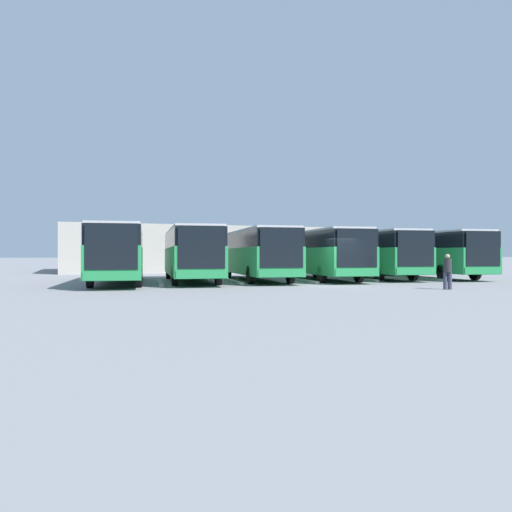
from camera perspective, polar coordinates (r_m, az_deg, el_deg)
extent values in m
plane|color=gray|center=(26.77, 8.77, -3.33)|extent=(600.00, 600.00, 0.00)
cube|color=#238447|center=(37.33, 18.89, -0.44)|extent=(4.12, 12.39, 1.60)
cube|color=black|center=(37.34, 18.89, 1.54)|extent=(4.06, 12.21, 0.98)
cube|color=black|center=(32.29, 24.54, 0.78)|extent=(2.27, 0.33, 2.08)
cube|color=#238447|center=(32.29, 24.55, -1.56)|extent=(2.46, 0.37, 0.40)
cube|color=silver|center=(37.36, 18.89, 2.38)|extent=(3.96, 11.90, 0.12)
cylinder|color=black|center=(34.85, 23.74, -1.70)|extent=(0.43, 1.05, 1.02)
cylinder|color=black|center=(33.54, 20.57, -1.77)|extent=(0.43, 1.05, 1.02)
cylinder|color=black|center=(41.17, 17.52, -1.42)|extent=(0.43, 1.05, 1.02)
cylinder|color=black|center=(40.07, 14.67, -1.46)|extent=(0.43, 1.05, 1.02)
cube|color=#9E9E99|center=(34.62, 18.05, -2.43)|extent=(0.99, 5.88, 0.15)
cube|color=#238447|center=(35.44, 12.83, -0.47)|extent=(4.12, 12.39, 1.60)
cube|color=black|center=(35.45, 12.83, 1.61)|extent=(4.06, 12.21, 0.98)
cube|color=black|center=(30.05, 17.82, 0.84)|extent=(2.27, 0.33, 2.08)
cube|color=#238447|center=(30.06, 17.82, -1.68)|extent=(2.46, 0.37, 0.40)
cube|color=silver|center=(35.47, 12.83, 2.50)|extent=(3.96, 11.90, 0.12)
cylinder|color=black|center=(32.66, 17.49, -1.82)|extent=(0.43, 1.05, 1.02)
cylinder|color=black|center=(31.57, 13.88, -1.89)|extent=(0.43, 1.05, 1.02)
cylinder|color=black|center=(39.36, 11.99, -1.49)|extent=(0.43, 1.05, 1.02)
cylinder|color=black|center=(38.46, 8.87, -1.53)|extent=(0.43, 1.05, 1.02)
cube|color=#9E9E99|center=(32.81, 11.44, -2.57)|extent=(0.99, 5.88, 0.15)
cube|color=#238447|center=(32.85, 7.15, -0.51)|extent=(4.12, 12.39, 1.60)
cube|color=black|center=(32.86, 7.16, 1.74)|extent=(4.06, 12.21, 0.98)
cube|color=black|center=(27.19, 11.49, 0.92)|extent=(2.27, 0.33, 2.08)
cube|color=#238447|center=(27.20, 11.49, -1.86)|extent=(2.46, 0.37, 0.40)
cube|color=silver|center=(32.88, 7.16, 2.69)|extent=(3.96, 11.90, 0.12)
cylinder|color=black|center=(29.80, 11.69, -2.00)|extent=(0.43, 1.05, 1.02)
cylinder|color=black|center=(28.93, 7.53, -2.06)|extent=(0.43, 1.05, 1.02)
cylinder|color=black|center=(36.80, 6.86, -1.60)|extent=(0.43, 1.05, 1.02)
cylinder|color=black|center=(36.10, 3.42, -1.63)|extent=(0.43, 1.05, 1.02)
cube|color=#9E9E99|center=(30.32, 5.16, -2.78)|extent=(0.99, 5.88, 0.15)
cube|color=#238447|center=(31.49, 0.00, -0.54)|extent=(4.12, 12.39, 1.60)
cube|color=black|center=(31.51, 0.00, 1.81)|extent=(4.06, 12.21, 0.98)
cube|color=black|center=(25.58, 2.96, 0.97)|extent=(2.27, 0.33, 2.08)
cube|color=#238447|center=(25.59, 2.97, -1.99)|extent=(2.46, 0.37, 0.40)
cube|color=silver|center=(31.53, 0.00, 2.81)|extent=(3.96, 11.90, 0.12)
cylinder|color=black|center=(28.15, 3.95, -2.12)|extent=(0.43, 1.05, 1.02)
cylinder|color=black|center=(27.59, -0.63, -2.17)|extent=(0.43, 1.05, 1.02)
cylinder|color=black|center=(35.44, 0.49, -1.66)|extent=(0.43, 1.05, 1.02)
cylinder|color=black|center=(34.99, -3.18, -1.69)|extent=(0.43, 1.05, 1.02)
cube|color=#9E9E99|center=(29.13, -2.70, -2.90)|extent=(0.99, 5.88, 0.15)
cube|color=#238447|center=(30.25, -7.50, -0.57)|extent=(4.12, 12.39, 1.60)
cube|color=black|center=(30.26, -7.50, 1.88)|extent=(4.06, 12.21, 0.98)
cube|color=black|center=(24.19, -6.23, 1.02)|extent=(2.27, 0.33, 2.08)
cube|color=#238447|center=(24.20, -6.23, -2.11)|extent=(2.46, 0.37, 0.40)
cube|color=silver|center=(30.28, -7.50, 2.92)|extent=(3.96, 11.90, 0.12)
cylinder|color=black|center=(26.66, -4.32, -2.25)|extent=(0.43, 1.05, 1.02)
cylinder|color=black|center=(26.43, -9.27, -2.27)|extent=(0.43, 1.05, 1.02)
cylinder|color=black|center=(34.13, -6.13, -1.73)|extent=(0.43, 1.05, 1.02)
cylinder|color=black|center=(33.95, -9.99, -1.74)|extent=(0.43, 1.05, 1.02)
cube|color=#9E9E99|center=(28.11, -10.92, -3.01)|extent=(0.99, 5.88, 0.15)
cube|color=#238447|center=(29.15, -15.43, -0.59)|extent=(4.12, 12.39, 1.60)
cube|color=black|center=(29.16, -15.43, 1.94)|extent=(4.06, 12.21, 0.98)
cube|color=black|center=(23.07, -16.19, 1.06)|extent=(2.27, 0.33, 2.08)
cube|color=#238447|center=(23.08, -16.19, -2.22)|extent=(2.46, 0.37, 0.40)
cube|color=silver|center=(29.19, -15.43, 3.02)|extent=(3.96, 11.90, 0.12)
cylinder|color=black|center=(25.37, -13.26, -2.37)|extent=(0.43, 1.05, 1.02)
cylinder|color=black|center=(25.50, -18.44, -2.36)|extent=(0.43, 1.05, 1.02)
cylinder|color=black|center=(32.90, -13.10, -1.80)|extent=(0.43, 1.05, 1.02)
cylinder|color=black|center=(33.00, -17.09, -1.80)|extent=(0.43, 1.05, 1.02)
cylinder|color=#38384C|center=(24.90, 21.28, -2.67)|extent=(0.26, 0.26, 0.80)
cylinder|color=#38384C|center=(24.88, 20.82, -2.68)|extent=(0.26, 0.26, 0.80)
cylinder|color=#262628|center=(24.86, 21.05, -1.02)|extent=(0.51, 0.51, 0.63)
sphere|color=tan|center=(24.86, 21.05, -0.04)|extent=(0.22, 0.22, 0.22)
cube|color=#A8A399|center=(51.47, -5.43, 0.73)|extent=(28.46, 12.32, 4.33)
cube|color=silver|center=(58.97, -7.29, 2.52)|extent=(28.46, 3.00, 0.24)
cylinder|color=slate|center=(62.88, 1.39, 0.51)|extent=(0.20, 0.20, 4.08)
cylinder|color=slate|center=(58.69, -17.06, 0.53)|extent=(0.20, 0.20, 4.08)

